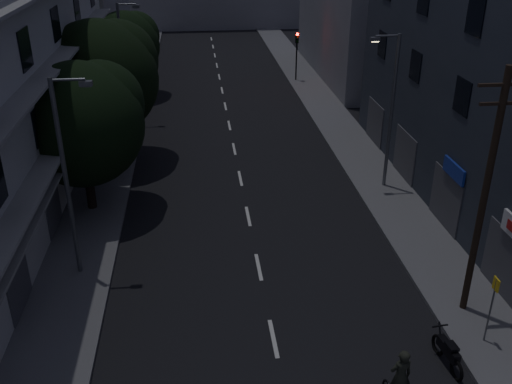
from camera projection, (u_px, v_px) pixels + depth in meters
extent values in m
plane|color=black|center=(234.00, 146.00, 36.31)|extent=(160.00, 160.00, 0.00)
cube|color=#565659|center=(114.00, 150.00, 35.53)|extent=(3.00, 90.00, 0.15)
cube|color=#565659|center=(349.00, 140.00, 37.02)|extent=(3.00, 90.00, 0.15)
cube|color=beige|center=(273.00, 338.00, 19.76)|extent=(0.15, 2.00, 0.01)
cube|color=beige|center=(259.00, 267.00, 23.78)|extent=(0.15, 2.00, 0.01)
cube|color=beige|center=(248.00, 216.00, 27.81)|extent=(0.15, 2.00, 0.01)
cube|color=beige|center=(240.00, 178.00, 31.83)|extent=(0.15, 2.00, 0.01)
cube|color=beige|center=(234.00, 149.00, 35.86)|extent=(0.15, 2.00, 0.01)
cube|color=beige|center=(229.00, 125.00, 39.88)|extent=(0.15, 2.00, 0.01)
cube|color=beige|center=(225.00, 106.00, 43.91)|extent=(0.15, 2.00, 0.01)
cube|color=beige|center=(222.00, 90.00, 47.93)|extent=(0.15, 2.00, 0.01)
cube|color=beige|center=(219.00, 77.00, 51.96)|extent=(0.15, 2.00, 0.01)
cube|color=beige|center=(217.00, 65.00, 55.98)|extent=(0.15, 2.00, 0.01)
cube|color=beige|center=(215.00, 55.00, 60.01)|extent=(0.15, 2.00, 0.01)
cube|color=beige|center=(213.00, 47.00, 64.03)|extent=(0.15, 2.00, 0.01)
cube|color=beige|center=(211.00, 39.00, 68.06)|extent=(0.15, 2.00, 0.01)
cube|color=black|center=(14.00, 266.00, 20.23)|extent=(0.06, 1.60, 1.60)
cube|color=black|center=(50.00, 193.00, 25.60)|extent=(0.06, 1.60, 1.60)
cube|color=black|center=(74.00, 145.00, 30.97)|extent=(0.06, 1.60, 1.60)
cube|color=black|center=(90.00, 111.00, 36.33)|extent=(0.06, 1.60, 1.60)
cube|color=black|center=(103.00, 86.00, 41.70)|extent=(0.06, 1.60, 1.60)
cube|color=black|center=(38.00, 125.00, 24.20)|extent=(0.06, 1.60, 1.60)
cube|color=black|center=(65.00, 87.00, 29.57)|extent=(0.06, 1.60, 1.60)
cube|color=black|center=(84.00, 61.00, 34.94)|extent=(0.06, 1.60, 1.60)
cube|color=black|center=(97.00, 42.00, 40.30)|extent=(0.06, 1.60, 1.60)
cube|color=black|center=(25.00, 49.00, 22.81)|extent=(0.06, 1.60, 1.60)
cube|color=black|center=(56.00, 24.00, 28.18)|extent=(0.06, 1.60, 1.60)
cube|color=black|center=(77.00, 7.00, 33.54)|extent=(0.06, 1.60, 1.60)
cube|color=gray|center=(67.00, 128.00, 27.46)|extent=(1.00, 32.40, 0.12)
cube|color=gray|center=(57.00, 62.00, 26.06)|extent=(1.00, 32.40, 0.12)
cube|color=gray|center=(68.00, 145.00, 27.84)|extent=(0.80, 32.40, 0.12)
cube|color=#424247|center=(18.00, 280.00, 20.49)|extent=(0.06, 2.40, 2.40)
cube|color=#424247|center=(53.00, 205.00, 25.86)|extent=(0.06, 2.40, 2.40)
cube|color=#424247|center=(76.00, 155.00, 31.23)|extent=(0.06, 2.40, 2.40)
cube|color=#424247|center=(92.00, 120.00, 36.60)|extent=(0.06, 2.40, 2.40)
cube|color=#424247|center=(104.00, 94.00, 41.96)|extent=(0.06, 2.40, 2.40)
cube|color=black|center=(462.00, 97.00, 24.16)|extent=(0.06, 1.40, 1.50)
cube|color=black|center=(416.00, 66.00, 29.08)|extent=(0.06, 1.40, 1.50)
cube|color=black|center=(382.00, 44.00, 34.00)|extent=(0.06, 1.40, 1.50)
cube|color=black|center=(475.00, 16.00, 22.72)|extent=(0.06, 1.40, 1.50)
cube|color=#424247|center=(505.00, 265.00, 21.38)|extent=(0.06, 3.00, 2.60)
cube|color=#424247|center=(445.00, 200.00, 26.30)|extent=(0.06, 3.00, 2.60)
cube|color=#424247|center=(404.00, 155.00, 31.22)|extent=(0.06, 3.00, 2.60)
cube|color=#424247|center=(375.00, 123.00, 36.14)|extent=(0.06, 3.00, 2.60)
cube|color=navy|center=(454.00, 170.00, 25.10)|extent=(0.12, 2.00, 0.70)
cube|color=slate|center=(354.00, 1.00, 49.87)|extent=(6.00, 20.00, 13.00)
cylinder|color=black|center=(88.00, 171.00, 27.52)|extent=(0.44, 0.44, 3.93)
sphere|color=black|center=(81.00, 124.00, 26.49)|extent=(5.89, 5.89, 5.89)
sphere|color=black|center=(101.00, 104.00, 26.92)|extent=(4.12, 4.12, 4.12)
sphere|color=black|center=(61.00, 120.00, 25.70)|extent=(3.83, 3.83, 3.83)
cylinder|color=black|center=(105.00, 124.00, 33.05)|extent=(0.44, 0.44, 4.38)
sphere|color=black|center=(100.00, 79.00, 31.90)|extent=(6.60, 6.60, 6.60)
sphere|color=black|center=(118.00, 61.00, 32.38)|extent=(4.62, 4.62, 4.62)
sphere|color=black|center=(81.00, 74.00, 31.02)|extent=(4.29, 4.29, 4.29)
cylinder|color=black|center=(128.00, 73.00, 45.53)|extent=(0.44, 0.44, 3.56)
sphere|color=black|center=(126.00, 46.00, 44.60)|extent=(5.32, 5.32, 5.32)
sphere|color=black|center=(136.00, 35.00, 44.98)|extent=(3.72, 3.72, 3.72)
sphere|color=black|center=(116.00, 42.00, 43.88)|extent=(3.46, 3.46, 3.46)
cylinder|color=black|center=(296.00, 62.00, 49.79)|extent=(0.12, 0.12, 3.20)
cube|color=black|center=(297.00, 38.00, 48.89)|extent=(0.28, 0.22, 0.90)
sphere|color=#FF0C05|center=(297.00, 34.00, 48.61)|extent=(0.22, 0.22, 0.22)
sphere|color=#3F330C|center=(297.00, 38.00, 48.75)|extent=(0.22, 0.22, 0.22)
sphere|color=black|center=(297.00, 41.00, 48.88)|extent=(0.22, 0.22, 0.22)
cylinder|color=black|center=(145.00, 68.00, 47.81)|extent=(0.12, 0.12, 3.20)
cube|color=black|center=(143.00, 43.00, 46.91)|extent=(0.28, 0.22, 0.90)
sphere|color=black|center=(143.00, 39.00, 46.63)|extent=(0.22, 0.22, 0.22)
sphere|color=#3F330C|center=(143.00, 43.00, 46.76)|extent=(0.22, 0.22, 0.22)
sphere|color=#0CFF26|center=(143.00, 47.00, 46.90)|extent=(0.22, 0.22, 0.22)
cylinder|color=#595D61|center=(66.00, 182.00, 21.54)|extent=(0.18, 0.18, 8.00)
cylinder|color=#595D61|center=(68.00, 80.00, 19.90)|extent=(1.20, 0.10, 0.10)
cube|color=#595D61|center=(86.00, 83.00, 20.02)|extent=(0.45, 0.25, 0.18)
cube|color=#4C4C4C|center=(86.00, 86.00, 20.06)|extent=(0.35, 0.18, 0.04)
cylinder|color=slate|center=(391.00, 114.00, 28.98)|extent=(0.18, 0.18, 8.00)
cylinder|color=slate|center=(388.00, 36.00, 27.22)|extent=(1.20, 0.10, 0.10)
cube|color=slate|center=(375.00, 39.00, 27.23)|extent=(0.45, 0.25, 0.18)
cube|color=#FFD88C|center=(375.00, 41.00, 27.27)|extent=(0.35, 0.18, 0.04)
cylinder|color=#525359|center=(123.00, 64.00, 38.67)|extent=(0.18, 0.18, 8.00)
cylinder|color=#525359|center=(126.00, 4.00, 37.03)|extent=(1.20, 0.10, 0.10)
cube|color=#525359|center=(136.00, 6.00, 37.15)|extent=(0.45, 0.25, 0.18)
cube|color=#4C4C4C|center=(136.00, 8.00, 37.20)|extent=(0.35, 0.18, 0.04)
cylinder|color=black|center=(484.00, 198.00, 19.14)|extent=(0.24, 0.24, 9.00)
cube|color=black|center=(506.00, 85.00, 17.44)|extent=(1.80, 0.10, 0.10)
cube|color=black|center=(503.00, 103.00, 17.70)|extent=(1.50, 0.10, 0.10)
cylinder|color=#595B60|center=(490.00, 311.00, 18.91)|extent=(0.06, 0.06, 2.50)
cube|color=yellow|center=(496.00, 284.00, 18.45)|extent=(0.05, 0.35, 0.45)
torus|color=black|center=(457.00, 370.00, 17.95)|extent=(0.18, 0.72, 0.71)
torus|color=black|center=(438.00, 345.00, 19.01)|extent=(0.18, 0.72, 0.71)
cube|color=black|center=(448.00, 349.00, 18.34)|extent=(0.36, 1.13, 0.35)
cube|color=black|center=(452.00, 346.00, 18.09)|extent=(0.35, 0.48, 0.10)
cylinder|color=black|center=(440.00, 335.00, 18.77)|extent=(0.10, 0.44, 0.85)
cube|color=black|center=(440.00, 326.00, 18.73)|extent=(0.56, 0.10, 0.04)
imported|color=black|center=(400.00, 376.00, 16.19)|extent=(0.72, 0.52, 1.85)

